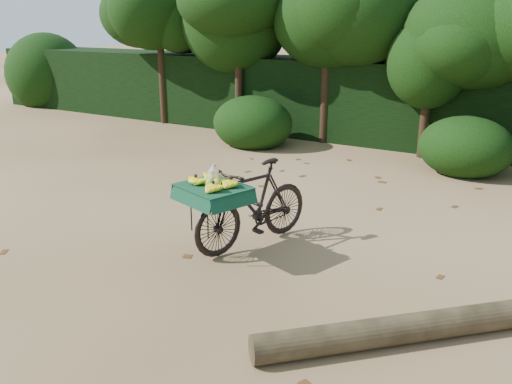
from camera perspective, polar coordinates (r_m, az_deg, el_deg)
The scene contains 7 objects.
ground at distance 7.14m, azimuth 2.08°, elevation -4.48°, with size 80.00×80.00×0.00m, color tan.
vendor_bicycle at distance 6.63m, azimuth -0.47°, elevation -1.24°, with size 1.15×1.91×1.07m.
fallen_log at distance 5.22m, azimuth 19.33°, elevation -12.89°, with size 0.26×0.26×3.55m, color brown.
hedge_backdrop at distance 12.63m, azimuth 16.42°, elevation 8.85°, with size 26.00×1.80×1.80m, color black.
tree_row at distance 11.94m, azimuth 12.74°, elevation 13.98°, with size 14.50×2.00×4.00m, color black, non-canonical shape.
bush_clumps at distance 10.68m, azimuth 15.91°, elevation 4.91°, with size 8.80×1.70×0.90m, color black, non-canonical shape.
leaf_litter at distance 7.67m, azimuth 4.46°, elevation -2.87°, with size 7.00×7.30×0.01m, color #523215, non-canonical shape.
Camera 1 is at (3.20, -5.78, 2.70)m, focal length 38.00 mm.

